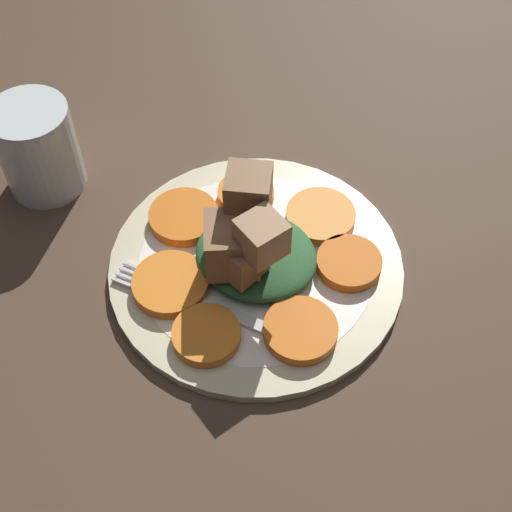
# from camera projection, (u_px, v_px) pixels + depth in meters

# --- Properties ---
(table_slab) EXTENTS (1.20, 1.20, 0.02)m
(table_slab) POSITION_uv_depth(u_px,v_px,m) (256.00, 276.00, 0.68)
(table_slab) COLOR #4C3828
(table_slab) RESTS_ON ground
(plate) EXTENTS (0.28, 0.28, 0.01)m
(plate) POSITION_uv_depth(u_px,v_px,m) (256.00, 266.00, 0.67)
(plate) COLOR beige
(plate) RESTS_ON table_slab
(carrot_slice_0) EXTENTS (0.06, 0.06, 0.01)m
(carrot_slice_0) POSITION_uv_depth(u_px,v_px,m) (207.00, 335.00, 0.61)
(carrot_slice_0) COLOR orange
(carrot_slice_0) RESTS_ON plate
(carrot_slice_1) EXTENTS (0.06, 0.06, 0.01)m
(carrot_slice_1) POSITION_uv_depth(u_px,v_px,m) (300.00, 330.00, 0.61)
(carrot_slice_1) COLOR orange
(carrot_slice_1) RESTS_ON plate
(carrot_slice_2) EXTENTS (0.06, 0.06, 0.01)m
(carrot_slice_2) POSITION_uv_depth(u_px,v_px,m) (349.00, 263.00, 0.66)
(carrot_slice_2) COLOR #D56013
(carrot_slice_2) RESTS_ON plate
(carrot_slice_3) EXTENTS (0.07, 0.07, 0.01)m
(carrot_slice_3) POSITION_uv_depth(u_px,v_px,m) (321.00, 216.00, 0.69)
(carrot_slice_3) COLOR #F9953A
(carrot_slice_3) RESTS_ON plate
(carrot_slice_4) EXTENTS (0.06, 0.06, 0.01)m
(carrot_slice_4) POSITION_uv_depth(u_px,v_px,m) (246.00, 194.00, 0.71)
(carrot_slice_4) COLOR orange
(carrot_slice_4) RESTS_ON plate
(carrot_slice_5) EXTENTS (0.07, 0.07, 0.01)m
(carrot_slice_5) POSITION_uv_depth(u_px,v_px,m) (184.00, 217.00, 0.69)
(carrot_slice_5) COLOR orange
(carrot_slice_5) RESTS_ON plate
(carrot_slice_6) EXTENTS (0.07, 0.07, 0.01)m
(carrot_slice_6) POSITION_uv_depth(u_px,v_px,m) (170.00, 284.00, 0.64)
(carrot_slice_6) COLOR orange
(carrot_slice_6) RESTS_ON plate
(center_pile) EXTENTS (0.11, 0.11, 0.10)m
(center_pile) POSITION_uv_depth(u_px,v_px,m) (249.00, 245.00, 0.63)
(center_pile) COLOR #2D6033
(center_pile) RESTS_ON plate
(fork) EXTENTS (0.19, 0.03, 0.00)m
(fork) POSITION_uv_depth(u_px,v_px,m) (206.00, 305.00, 0.63)
(fork) COLOR silver
(fork) RESTS_ON plate
(water_glass) EXTENTS (0.08, 0.08, 0.10)m
(water_glass) POSITION_uv_depth(u_px,v_px,m) (38.00, 149.00, 0.70)
(water_glass) COLOR silver
(water_glass) RESTS_ON table_slab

